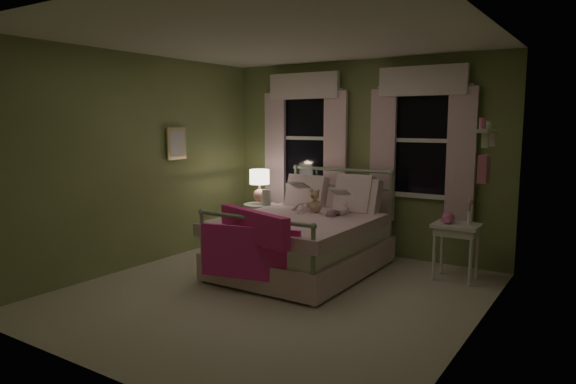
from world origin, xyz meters
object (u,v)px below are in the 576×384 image
Objects in this scene: teddy_bear at (315,203)px; nightstand_right at (457,232)px; nightstand_left at (260,220)px; child_right at (342,195)px; child_left at (302,187)px; bed at (304,240)px; table_lamp at (260,182)px.

teddy_bear reaches higher than nightstand_right.
teddy_bear is 1.15m from nightstand_left.
child_right is 1.42m from nightstand_left.
child_left reaches higher than nightstand_right.
bed is 3.13× the size of nightstand_left.
nightstand_left is (-1.33, 0.13, -0.47)m from child_right.
bed is at bearing 61.06° from child_right.
nightstand_right is at bearing 1.69° from table_lamp.
nightstand_right is (2.68, 0.08, -0.40)m from table_lamp.
child_right reaches higher than nightstand_right.
bed is 1.75m from nightstand_right.
nightstand_left is 1.44× the size of table_lamp.
child_right is at bearing 57.61° from bed.
child_left is at bearing 3.45° from child_right.
table_lamp is at bearing -178.31° from nightstand_right.
child_left is at bearing -9.30° from table_lamp.
child_right is 0.99× the size of nightstand_left.
bed reaches higher than table_lamp.
bed is 0.78m from child_left.
nightstand_right is at bearing 1.69° from nightstand_left.
bed is 1.33m from table_lamp.
child_right is (0.27, 0.43, 0.52)m from bed.
nightstand_left and nightstand_right have the same top height.
table_lamp is at bearing 164.86° from teddy_bear.
nightstand_right is (1.91, 0.21, -0.41)m from child_left.
table_lamp is (-1.06, 0.56, 0.58)m from bed.
child_right reaches higher than nightstand_left.
table_lamp is (-1.33, 0.13, 0.06)m from child_right.
nightstand_right is (2.68, 0.08, 0.13)m from nightstand_left.
child_left is 0.95m from nightstand_left.
child_left is 0.56m from child_right.
child_left is 1.21× the size of child_right.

